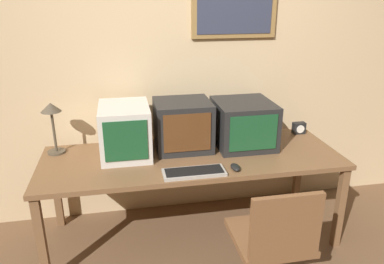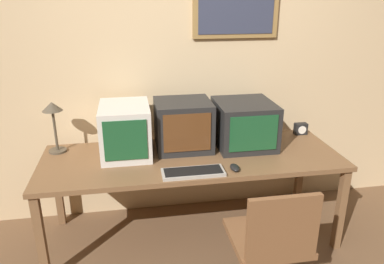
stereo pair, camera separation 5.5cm
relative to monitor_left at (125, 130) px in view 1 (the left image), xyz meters
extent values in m
cube|color=#D1B284|center=(0.49, 0.37, 0.40)|extent=(8.00, 0.05, 2.60)
cube|color=olive|center=(0.92, 0.33, 0.86)|extent=(0.70, 0.02, 0.49)
cube|color=#33384C|center=(0.92, 0.32, 0.86)|extent=(0.61, 0.01, 0.42)
cube|color=brown|center=(0.49, -0.13, -0.21)|extent=(2.24, 0.80, 0.04)
cube|color=brown|center=(-0.59, -0.48, -0.56)|extent=(0.06, 0.06, 0.67)
cube|color=brown|center=(1.56, -0.48, -0.56)|extent=(0.06, 0.06, 0.67)
cube|color=brown|center=(-0.59, 0.22, -0.56)|extent=(0.06, 0.06, 0.67)
cube|color=brown|center=(1.56, 0.22, -0.56)|extent=(0.06, 0.06, 0.67)
cube|color=beige|center=(0.00, 0.00, 0.00)|extent=(0.36, 0.47, 0.38)
cube|color=#194C28|center=(0.00, -0.24, 0.01)|extent=(0.30, 0.01, 0.29)
cube|color=black|center=(0.44, 0.04, 0.00)|extent=(0.43, 0.39, 0.38)
cube|color=#563319|center=(0.44, -0.16, 0.01)|extent=(0.35, 0.01, 0.29)
cube|color=black|center=(0.93, 0.02, -0.01)|extent=(0.45, 0.47, 0.36)
cube|color=#194C28|center=(0.93, -0.22, -0.01)|extent=(0.37, 0.01, 0.27)
cube|color=#A8A399|center=(0.44, -0.43, -0.18)|extent=(0.43, 0.16, 0.02)
cube|color=black|center=(0.44, -0.43, -0.17)|extent=(0.39, 0.13, 0.00)
ellipsoid|color=black|center=(0.74, -0.41, -0.17)|extent=(0.06, 0.11, 0.03)
cube|color=black|center=(1.49, 0.17, -0.14)|extent=(0.11, 0.06, 0.10)
cylinder|color=white|center=(1.49, 0.13, -0.14)|extent=(0.07, 0.00, 0.07)
cylinder|color=#4C4233|center=(-0.53, 0.13, -0.18)|extent=(0.13, 0.13, 0.02)
cylinder|color=#4C4233|center=(-0.53, 0.13, -0.01)|extent=(0.02, 0.02, 0.33)
cone|color=#4C4233|center=(-0.53, 0.13, 0.17)|extent=(0.15, 0.15, 0.07)
cube|color=brown|center=(0.82, -0.87, -0.44)|extent=(0.45, 0.45, 0.04)
cube|color=brown|center=(0.82, -1.07, -0.23)|extent=(0.41, 0.04, 0.39)
camera|label=1|loc=(-0.01, -2.66, 0.97)|focal=35.00mm
camera|label=2|loc=(0.05, -2.67, 0.97)|focal=35.00mm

